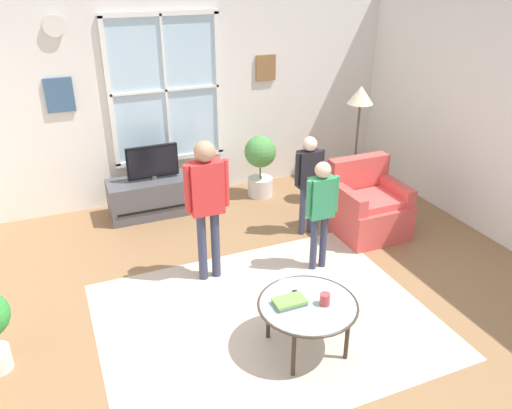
{
  "coord_description": "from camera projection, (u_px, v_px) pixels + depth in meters",
  "views": [
    {
      "loc": [
        -1.7,
        -3.42,
        2.95
      ],
      "look_at": [
        -0.09,
        0.41,
        0.95
      ],
      "focal_mm": 35.74,
      "sensor_mm": 36.0,
      "label": 1
    }
  ],
  "objects": [
    {
      "name": "floor_lamp",
      "position": [
        360.0,
        107.0,
        6.29
      ],
      "size": [
        0.32,
        0.32,
        1.56
      ],
      "color": "black",
      "rests_on": "ground_plane"
    },
    {
      "name": "cup",
      "position": [
        325.0,
        299.0,
        4.06
      ],
      "size": [
        0.08,
        0.08,
        0.1
      ],
      "primitive_type": "cylinder",
      "color": "#BF3F3F",
      "rests_on": "coffee_table"
    },
    {
      "name": "tv_stand",
      "position": [
        156.0,
        196.0,
        6.46
      ],
      "size": [
        1.16,
        0.48,
        0.47
      ],
      "color": "#4C4C51",
      "rests_on": "ground_plane"
    },
    {
      "name": "person_red_shirt",
      "position": [
        207.0,
        196.0,
        4.85
      ],
      "size": [
        0.44,
        0.2,
        1.47
      ],
      "color": "#333851",
      "rests_on": "ground_plane"
    },
    {
      "name": "potted_plant_by_window",
      "position": [
        260.0,
        162.0,
        6.84
      ],
      "size": [
        0.43,
        0.43,
        0.85
      ],
      "color": "silver",
      "rests_on": "ground_plane"
    },
    {
      "name": "area_rug",
      "position": [
        266.0,
        319.0,
        4.62
      ],
      "size": [
        2.92,
        2.36,
        0.01
      ],
      "primitive_type": "cube",
      "color": "#C6B29E",
      "rests_on": "ground_plane"
    },
    {
      "name": "ground_plane",
      "position": [
        282.0,
        313.0,
        4.72
      ],
      "size": [
        6.29,
        6.47,
        0.02
      ],
      "primitive_type": "cube",
      "color": "olive"
    },
    {
      "name": "television",
      "position": [
        152.0,
        162.0,
        6.25
      ],
      "size": [
        0.63,
        0.08,
        0.44
      ],
      "color": "#4C4C4C",
      "rests_on": "tv_stand"
    },
    {
      "name": "book_stack",
      "position": [
        290.0,
        302.0,
        4.08
      ],
      "size": [
        0.26,
        0.16,
        0.05
      ],
      "color": "slate",
      "rests_on": "coffee_table"
    },
    {
      "name": "coffee_table",
      "position": [
        308.0,
        306.0,
        4.11
      ],
      "size": [
        0.82,
        0.82,
        0.46
      ],
      "color": "#99B2B7",
      "rests_on": "ground_plane"
    },
    {
      "name": "back_wall",
      "position": [
        184.0,
        94.0,
        6.6
      ],
      "size": [
        5.69,
        0.17,
        2.73
      ],
      "color": "silver",
      "rests_on": "ground_plane"
    },
    {
      "name": "person_black_shirt",
      "position": [
        309.0,
        175.0,
        5.77
      ],
      "size": [
        0.36,
        0.16,
        1.2
      ],
      "color": "#333851",
      "rests_on": "ground_plane"
    },
    {
      "name": "person_green_shirt",
      "position": [
        321.0,
        204.0,
        5.09
      ],
      "size": [
        0.36,
        0.16,
        1.19
      ],
      "color": "#333851",
      "rests_on": "ground_plane"
    },
    {
      "name": "armchair",
      "position": [
        368.0,
        207.0,
        5.97
      ],
      "size": [
        0.76,
        0.74,
        0.87
      ],
      "color": "#D14C47",
      "rests_on": "ground_plane"
    },
    {
      "name": "remote_near_books",
      "position": [
        296.0,
        296.0,
        4.17
      ],
      "size": [
        0.09,
        0.15,
        0.02
      ],
      "primitive_type": "cube",
      "rotation": [
        0.0,
        0.0,
        -0.36
      ],
      "color": "black",
      "rests_on": "coffee_table"
    }
  ]
}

